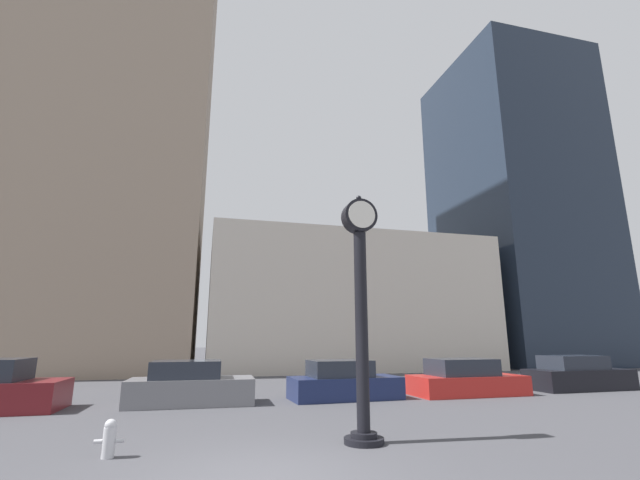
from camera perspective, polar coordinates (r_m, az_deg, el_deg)
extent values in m
plane|color=#424247|center=(7.52, -7.74, -28.98)|extent=(200.00, 200.00, 0.00)
cube|color=gray|center=(37.22, -27.33, 18.28)|extent=(15.75, 12.00, 41.04)
cube|color=beige|center=(32.77, 2.84, -8.67)|extent=(19.47, 12.00, 9.09)
cube|color=#1E2838|center=(42.33, 24.48, 3.95)|extent=(10.75, 12.00, 27.13)
cylinder|color=black|center=(9.63, 5.88, -25.07)|extent=(0.82, 0.82, 0.12)
cylinder|color=black|center=(9.61, 5.87, -24.43)|extent=(0.55, 0.55, 0.10)
cylinder|color=black|center=(9.42, 5.56, -11.52)|extent=(0.27, 0.27, 4.20)
cylinder|color=black|center=(9.80, 5.24, 3.13)|extent=(0.76, 0.34, 0.76)
cylinder|color=white|center=(9.64, 5.61, 3.42)|extent=(0.63, 0.02, 0.63)
cylinder|color=white|center=(9.96, 4.89, 2.85)|extent=(0.63, 0.02, 0.63)
sphere|color=black|center=(9.93, 5.19, 5.58)|extent=(0.12, 0.12, 0.12)
cube|color=slate|center=(15.26, -16.76, -18.77)|extent=(3.99, 1.84, 0.82)
cube|color=#232833|center=(15.21, -17.36, -16.14)|extent=(2.21, 1.59, 0.55)
cube|color=#19234C|center=(16.04, 3.36, -19.08)|extent=(3.96, 1.91, 0.76)
cube|color=#232833|center=(15.91, 2.65, -16.74)|extent=(2.20, 1.61, 0.57)
cube|color=red|center=(18.01, 19.07, -17.82)|extent=(4.30, 1.89, 0.72)
cube|color=#232833|center=(17.84, 18.32, -15.77)|extent=(2.37, 1.65, 0.61)
cube|color=black|center=(21.73, 31.27, -15.60)|extent=(4.42, 1.79, 0.83)
cube|color=#232833|center=(21.53, 30.64, -13.86)|extent=(2.44, 1.55, 0.55)
cylinder|color=#B7B7BC|center=(9.32, -26.33, -23.05)|extent=(0.22, 0.22, 0.51)
sphere|color=#B7B7BC|center=(9.27, -26.13, -21.27)|extent=(0.21, 0.21, 0.21)
cylinder|color=#B7B7BC|center=(9.35, -27.48, -22.75)|extent=(0.14, 0.08, 0.08)
cylinder|color=#B7B7BC|center=(9.29, -25.13, -23.04)|extent=(0.14, 0.08, 0.08)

